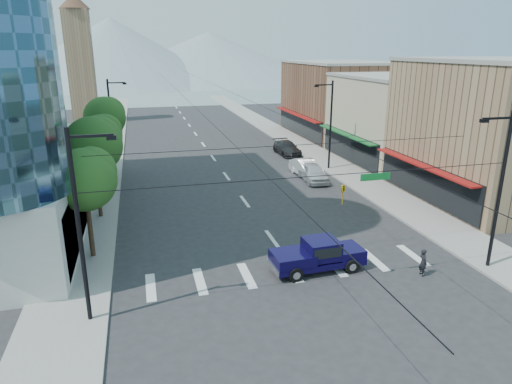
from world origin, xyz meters
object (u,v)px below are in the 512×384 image
pickup_truck (317,255)px  pedestrian (423,262)px  parked_car_mid (306,168)px  parked_car_far (287,148)px  parked_car_near (313,172)px

pickup_truck → pedestrian: (5.41, -2.05, -0.17)m
pedestrian → parked_car_mid: (0.97, 20.87, 0.04)m
parked_car_mid → parked_car_far: bearing=78.7°
parked_car_near → pedestrian: bearing=-89.8°
parked_car_mid → pickup_truck: bearing=-113.2°
parked_car_far → pickup_truck: bearing=-106.9°
parked_car_near → pickup_truck: bearing=-107.4°
pickup_truck → pedestrian: size_ratio=3.51×
pedestrian → parked_car_far: 30.59m
pedestrian → parked_car_far: (2.13, 30.52, -0.00)m
pickup_truck → parked_car_far: pickup_truck is taller
parked_car_mid → parked_car_far: (1.16, 9.66, -0.05)m
parked_car_mid → parked_car_near: bearing=-94.5°
pickup_truck → parked_car_near: bearing=66.7°
pedestrian → parked_car_mid: bearing=-1.6°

